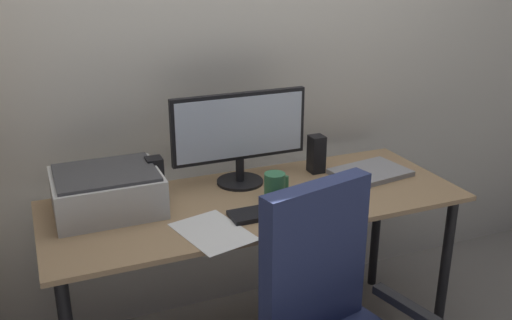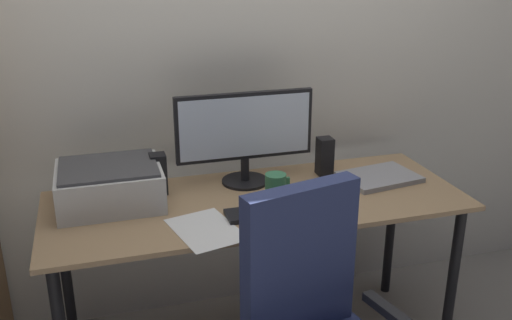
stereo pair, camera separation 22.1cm
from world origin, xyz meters
TOP-DOWN VIEW (x-y plane):
  - back_wall at (0.00, 0.49)m, footprint 6.40×0.10m
  - desk at (0.00, 0.00)m, footprint 1.68×0.64m
  - monitor at (-0.00, 0.18)m, footprint 0.59×0.20m
  - keyboard at (-0.02, -0.15)m, footprint 0.29×0.11m
  - mouse at (0.23, -0.13)m, footprint 0.07×0.11m
  - coffee_mug at (0.07, -0.03)m, footprint 0.10×0.08m
  - laptop at (0.57, 0.05)m, footprint 0.35×0.27m
  - speaker_left at (-0.37, 0.17)m, footprint 0.06×0.07m
  - speaker_right at (0.36, 0.17)m, footprint 0.06×0.07m
  - printer at (-0.57, 0.12)m, footprint 0.40×0.34m
  - paper_sheet at (-0.25, -0.21)m, footprint 0.27×0.34m

SIDE VIEW (x-z plane):
  - desk at x=0.00m, z-range 0.28..1.02m
  - paper_sheet at x=-0.25m, z-range 0.74..0.74m
  - keyboard at x=-0.02m, z-range 0.74..0.76m
  - laptop at x=0.57m, z-range 0.74..0.76m
  - mouse at x=0.23m, z-range 0.74..0.77m
  - coffee_mug at x=0.07m, z-range 0.74..0.85m
  - printer at x=-0.57m, z-range 0.74..0.90m
  - speaker_left at x=-0.37m, z-range 0.74..0.91m
  - speaker_right at x=0.36m, z-range 0.74..0.91m
  - monitor at x=0.00m, z-range 0.77..1.17m
  - back_wall at x=0.00m, z-range 0.00..2.60m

